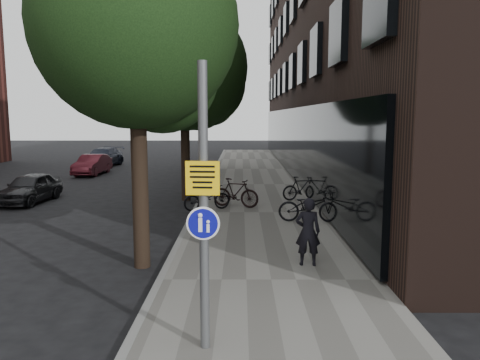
{
  "coord_description": "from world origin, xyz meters",
  "views": [
    {
      "loc": [
        -0.36,
        -5.73,
        3.39
      ],
      "look_at": [
        -0.38,
        4.41,
        2.0
      ],
      "focal_mm": 35.0,
      "sensor_mm": 36.0,
      "label": 1
    }
  ],
  "objects_px": {
    "parked_car_near": "(30,188)",
    "pedestrian": "(308,232)",
    "parked_bike_facade_near": "(309,206)",
    "signpost": "(204,208)"
  },
  "relations": [
    {
      "from": "parked_car_near",
      "to": "pedestrian",
      "type": "bearing_deg",
      "value": -35.34
    },
    {
      "from": "pedestrian",
      "to": "parked_car_near",
      "type": "xyz_separation_m",
      "value": [
        -9.82,
        8.22,
        -0.3
      ]
    },
    {
      "from": "parked_bike_facade_near",
      "to": "signpost",
      "type": "bearing_deg",
      "value": 167.29
    },
    {
      "from": "pedestrian",
      "to": "parked_bike_facade_near",
      "type": "height_order",
      "value": "pedestrian"
    },
    {
      "from": "parked_bike_facade_near",
      "to": "parked_car_near",
      "type": "xyz_separation_m",
      "value": [
        -10.46,
        3.94,
        -0.04
      ]
    },
    {
      "from": "signpost",
      "to": "parked_car_near",
      "type": "distance_m",
      "value": 14.36
    },
    {
      "from": "pedestrian",
      "to": "parked_bike_facade_near",
      "type": "distance_m",
      "value": 4.34
    },
    {
      "from": "signpost",
      "to": "parked_bike_facade_near",
      "type": "bearing_deg",
      "value": 75.75
    },
    {
      "from": "signpost",
      "to": "parked_car_near",
      "type": "relative_size",
      "value": 1.17
    },
    {
      "from": "pedestrian",
      "to": "parked_bike_facade_near",
      "type": "xyz_separation_m",
      "value": [
        0.65,
        4.28,
        -0.26
      ]
    }
  ]
}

